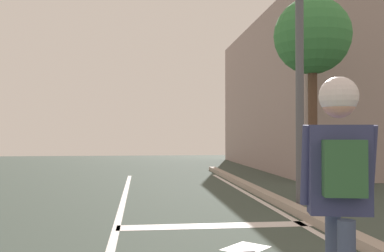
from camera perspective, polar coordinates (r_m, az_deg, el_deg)
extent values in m
cube|color=silver|center=(6.07, 19.14, -14.73)|extent=(0.12, 20.00, 0.01)
cube|color=silver|center=(7.13, 3.02, -12.70)|extent=(3.08, 0.40, 0.01)
cube|color=silver|center=(5.83, 6.94, -15.36)|extent=(0.71, 0.71, 0.01)
cube|color=#A7998C|center=(6.17, 21.30, -13.87)|extent=(0.24, 24.00, 0.14)
cube|color=navy|center=(3.11, 18.42, -5.34)|extent=(0.43, 0.26, 0.59)
cylinder|color=navy|center=(3.10, 14.53, -4.88)|extent=(0.07, 0.12, 0.54)
cylinder|color=navy|center=(3.19, 21.96, -4.73)|extent=(0.07, 0.14, 0.54)
sphere|color=tan|center=(3.11, 18.37, 3.14)|extent=(0.23, 0.23, 0.23)
sphere|color=silver|center=(3.11, 18.37, 3.68)|extent=(0.26, 0.26, 0.26)
cube|color=#2D5A34|center=(2.97, 18.99, -5.16)|extent=(0.28, 0.19, 0.36)
cylinder|color=#55555D|center=(9.06, 13.70, 8.17)|extent=(0.16, 0.16, 5.78)
cylinder|color=brown|center=(10.85, 15.29, -0.08)|extent=(0.22, 0.22, 3.23)
sphere|color=#3B8244|center=(11.10, 15.24, 11.16)|extent=(1.82, 1.82, 1.82)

